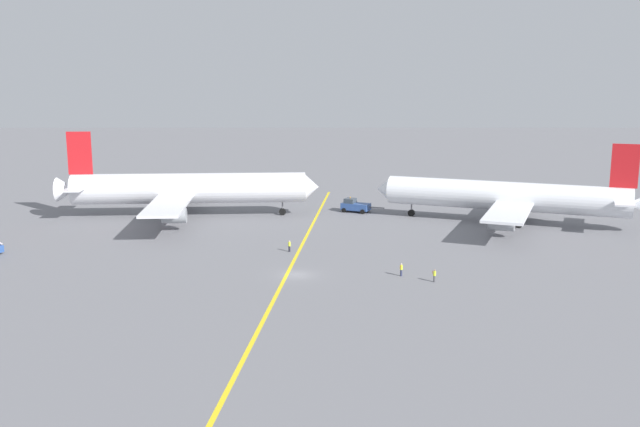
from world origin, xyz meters
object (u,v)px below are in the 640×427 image
object	(u,v)px
ground_crew_wing_walker_right	(436,276)
ground_crew_ramp_agent_by_cones	(291,246)
airliner_at_gate_left	(189,189)
ground_crew_marshaller_foreground	(403,269)
pushback_tug	(357,206)
airliner_being_pushed	(509,197)

from	to	relation	value
ground_crew_wing_walker_right	ground_crew_ramp_agent_by_cones	bearing A→B (deg)	140.34
airliner_at_gate_left	ground_crew_marshaller_foreground	xyz separation A→B (m)	(35.82, -41.04, -4.40)
airliner_at_gate_left	ground_crew_wing_walker_right	bearing A→B (deg)	-47.76
ground_crew_marshaller_foreground	ground_crew_wing_walker_right	distance (m)	4.79
ground_crew_ramp_agent_by_cones	ground_crew_wing_walker_right	bearing A→B (deg)	-39.66
airliner_at_gate_left	pushback_tug	size ratio (longest dim) A/B	5.82
airliner_at_gate_left	airliner_being_pushed	bearing A→B (deg)	-6.33
pushback_tug	ground_crew_marshaller_foreground	bearing A→B (deg)	-85.20
pushback_tug	ground_crew_wing_walker_right	distance (m)	48.78
airliner_being_pushed	ground_crew_wing_walker_right	size ratio (longest dim) A/B	28.06
ground_crew_ramp_agent_by_cones	ground_crew_marshaller_foreground	bearing A→B (deg)	-40.79
airliner_being_pushed	pushback_tug	size ratio (longest dim) A/B	5.45
pushback_tug	ground_crew_marshaller_foreground	distance (m)	45.59
pushback_tug	ground_crew_wing_walker_right	size ratio (longest dim) A/B	5.15
airliner_being_pushed	ground_crew_ramp_agent_by_cones	distance (m)	44.03
airliner_being_pushed	pushback_tug	xyz separation A→B (m)	(-26.82, 10.91, -3.61)
ground_crew_ramp_agent_by_cones	ground_crew_marshaller_foreground	distance (m)	20.26
airliner_at_gate_left	airliner_being_pushed	distance (m)	59.19
ground_crew_ramp_agent_by_cones	ground_crew_wing_walker_right	xyz separation A→B (m)	(19.27, -15.97, -0.03)
airliner_at_gate_left	airliner_being_pushed	world-z (taller)	airliner_at_gate_left
airliner_at_gate_left	ground_crew_ramp_agent_by_cones	size ratio (longest dim) A/B	28.94
ground_crew_ramp_agent_by_cones	ground_crew_wing_walker_right	world-z (taller)	ground_crew_ramp_agent_by_cones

